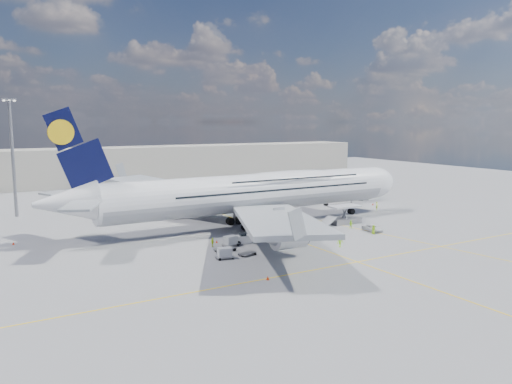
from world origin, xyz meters
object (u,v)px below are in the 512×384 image
dolly_row_c (247,253)px  cone_wing_left_outer (163,214)px  dolly_nose_near (314,230)px  crew_nose (377,206)px  cargo_loader (344,217)px  dolly_row_a (225,249)px  dolly_row_b (231,241)px  cone_tail (13,243)px  cone_nose (373,204)px  dolly_back (225,253)px  cone_wing_right_inner (217,241)px  crew_van (373,230)px  light_mast (13,156)px  crew_tug (340,242)px  jet_bridge (337,178)px  cone_wing_left_inner (159,214)px  catering_truck_outer (166,203)px  crew_wing (212,242)px  airliner (256,192)px  baggage_tug (243,239)px  catering_truck_inner (174,210)px  crew_loader (351,224)px  service_van (373,228)px  cone_wing_right_outer (268,278)px  dolly_nose_far (332,237)px

dolly_row_c → cone_wing_left_outer: (0.25, 38.67, -0.06)m
dolly_nose_near → crew_nose: size_ratio=1.51×
cargo_loader → dolly_row_a: (-30.92, -7.53, -0.87)m
cargo_loader → dolly_row_b: 29.09m
cargo_loader → cone_tail: cargo_loader is taller
cone_nose → crew_nose: bearing=-126.0°
dolly_back → cone_wing_right_inner: bearing=82.6°
dolly_row_a → dolly_row_c: (1.84, -3.94, -0.07)m
dolly_back → crew_van: size_ratio=1.72×
light_mast → cone_tail: (-2.94, -27.78, -12.95)m
cone_nose → cone_wing_left_outer: (-49.83, 13.50, -0.01)m
dolly_back → crew_tug: size_ratio=1.55×
jet_bridge → dolly_row_b: jet_bridge is taller
dolly_row_c → cone_wing_left_inner: cone_wing_left_inner is taller
jet_bridge → dolly_row_a: bearing=-149.8°
catering_truck_outer → crew_wing: (-5.51, -36.95, -0.94)m
airliner → dolly_row_c: size_ratio=25.53×
baggage_tug → light_mast: bearing=137.4°
cone_wing_left_outer → catering_truck_inner: bearing=-74.6°
baggage_tug → crew_tug: 16.39m
light_mast → crew_loader: bearing=-40.5°
catering_truck_outer → crew_loader: (23.82, -37.58, -0.89)m
cone_tail → catering_truck_inner: bearing=15.5°
crew_wing → crew_van: 30.36m
dolly_row_a → service_van: size_ratio=0.80×
airliner → cone_wing_left_inner: size_ratio=143.84×
jet_bridge → cone_wing_right_outer: jet_bridge is taller
dolly_row_a → catering_truck_outer: (4.98, 40.48, 1.33)m
baggage_tug → crew_loader: size_ratio=1.89×
jet_bridge → crew_van: size_ratio=10.98×
service_van → dolly_back: bearing=-171.0°
cargo_loader → dolly_nose_far: bearing=-138.7°
dolly_row_c → cone_nose: size_ratio=5.54×
crew_loader → cone_tail: crew_loader is taller
crew_nose → crew_van: 26.37m
dolly_row_b → catering_truck_outer: size_ratio=0.49×
crew_wing → cone_wing_right_inner: (1.85, 2.23, -0.54)m
airliner → crew_nose: airliner is taller
dolly_row_b → jet_bridge: bearing=15.7°
airliner → catering_truck_inner: (-11.16, 16.08, -5.07)m
crew_tug → cone_wing_left_inner: bearing=114.0°
crew_wing → cone_wing_left_inner: size_ratio=2.82×
dolly_back → cone_nose: dolly_back is taller
service_van → crew_tug: size_ratio=2.37×
airliner → light_mast: light_mast is taller
jet_bridge → catering_truck_inner: (-40.71, 5.14, -5.05)m
catering_truck_inner → crew_loader: 37.82m
dolly_row_a → cone_wing_right_inner: size_ratio=7.44×
dolly_row_b → cone_wing_right_inner: 3.51m
cone_wing_left_outer → cone_wing_right_inner: 28.99m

